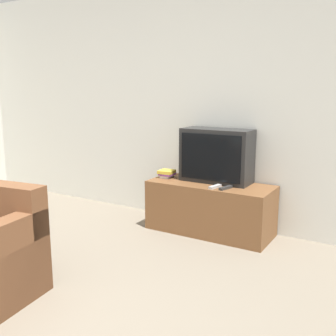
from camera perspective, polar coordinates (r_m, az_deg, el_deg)
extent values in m
cube|color=silver|center=(4.36, 1.25, 9.70)|extent=(9.00, 0.06, 2.60)
cube|color=brown|center=(4.00, 6.11, -5.76)|extent=(1.24, 0.51, 0.51)
cube|color=black|center=(3.97, 7.08, 1.82)|extent=(0.71, 0.29, 0.53)
cube|color=black|center=(3.83, 6.13, 1.51)|extent=(0.63, 0.01, 0.45)
cube|color=silver|center=(4.18, -0.16, -1.16)|extent=(0.11, 0.15, 0.03)
cube|color=#7A3884|center=(4.16, -0.13, -0.89)|extent=(0.14, 0.16, 0.02)
cube|color=gold|center=(4.16, -0.21, -0.54)|extent=(0.16, 0.17, 0.03)
cube|color=#B7B7B7|center=(3.75, 6.85, -2.71)|extent=(0.07, 0.16, 0.02)
cube|color=#2D2D2D|center=(3.72, 8.37, -2.87)|extent=(0.08, 0.17, 0.02)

